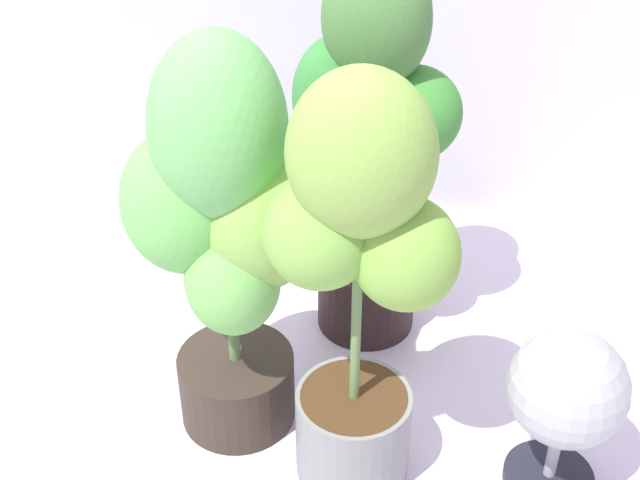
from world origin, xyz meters
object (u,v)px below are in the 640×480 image
at_px(floor_fan, 567,395).
at_px(potted_plant_center, 224,224).
at_px(potted_plant_back_right, 374,137).
at_px(potted_plant_front_right, 357,269).

bearing_deg(floor_fan, potted_plant_center, 131.00).
xyz_separation_m(potted_plant_back_right, floor_fan, (0.31, -0.52, -0.28)).
relative_size(potted_plant_back_right, potted_plant_center, 1.05).
bearing_deg(potted_plant_front_right, potted_plant_back_right, 79.40).
bearing_deg(potted_plant_center, potted_plant_back_right, 42.58).
xyz_separation_m(potted_plant_front_right, potted_plant_back_right, (0.08, 0.45, 0.01)).
distance_m(potted_plant_center, floor_fan, 0.71).
relative_size(potted_plant_front_right, potted_plant_center, 1.00).
relative_size(potted_plant_front_right, potted_plant_back_right, 0.95).
bearing_deg(potted_plant_center, floor_fan, -20.37).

